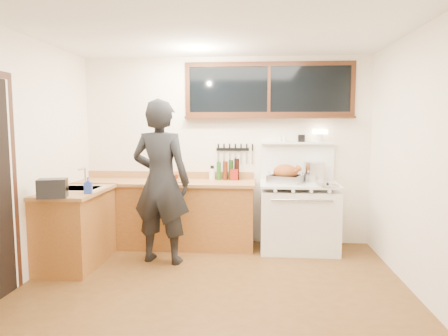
# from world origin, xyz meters

# --- Properties ---
(ground_plane) EXTENTS (4.00, 3.50, 0.02)m
(ground_plane) POSITION_xyz_m (0.00, 0.00, -0.01)
(ground_plane) COLOR #543416
(room_shell) EXTENTS (4.10, 3.60, 2.65)m
(room_shell) POSITION_xyz_m (0.00, 0.00, 1.65)
(room_shell) COLOR white
(room_shell) RESTS_ON ground
(counter_back) EXTENTS (2.44, 0.64, 1.00)m
(counter_back) POSITION_xyz_m (-0.80, 1.45, 0.45)
(counter_back) COLOR brown
(counter_back) RESTS_ON ground
(counter_left) EXTENTS (0.64, 1.09, 0.90)m
(counter_left) POSITION_xyz_m (-1.70, 0.62, 0.45)
(counter_left) COLOR brown
(counter_left) RESTS_ON ground
(sink_unit) EXTENTS (0.50, 0.45, 0.37)m
(sink_unit) POSITION_xyz_m (-1.68, 0.70, 0.85)
(sink_unit) COLOR white
(sink_unit) RESTS_ON counter_left
(vintage_stove) EXTENTS (1.02, 0.74, 1.60)m
(vintage_stove) POSITION_xyz_m (1.00, 1.41, 0.47)
(vintage_stove) COLOR white
(vintage_stove) RESTS_ON ground
(back_window) EXTENTS (2.32, 0.13, 0.77)m
(back_window) POSITION_xyz_m (0.60, 1.72, 2.06)
(back_window) COLOR black
(back_window) RESTS_ON room_shell
(knife_strip) EXTENTS (0.52, 0.03, 0.28)m
(knife_strip) POSITION_xyz_m (0.12, 1.73, 1.31)
(knife_strip) COLOR black
(knife_strip) RESTS_ON room_shell
(man) EXTENTS (0.79, 0.59, 1.96)m
(man) POSITION_xyz_m (-0.71, 0.79, 0.98)
(man) COLOR black
(man) RESTS_ON ground
(soap_bottle) EXTENTS (0.10, 0.10, 0.18)m
(soap_bottle) POSITION_xyz_m (-1.43, 0.39, 0.99)
(soap_bottle) COLOR #223CAE
(soap_bottle) RESTS_ON counter_left
(toaster) EXTENTS (0.33, 0.27, 0.20)m
(toaster) POSITION_xyz_m (-1.70, 0.12, 1.00)
(toaster) COLOR black
(toaster) RESTS_ON counter_left
(cutting_board) EXTENTS (0.40, 0.31, 0.14)m
(cutting_board) POSITION_xyz_m (-0.71, 1.38, 0.95)
(cutting_board) COLOR #A87442
(cutting_board) RESTS_ON counter_back
(roast_turkey) EXTENTS (0.51, 0.46, 0.24)m
(roast_turkey) POSITION_xyz_m (0.82, 1.42, 1.00)
(roast_turkey) COLOR silver
(roast_turkey) RESTS_ON vintage_stove
(stockpot) EXTENTS (0.29, 0.29, 0.27)m
(stockpot) POSITION_xyz_m (1.21, 1.56, 1.03)
(stockpot) COLOR silver
(stockpot) RESTS_ON vintage_stove
(saucepan) EXTENTS (0.17, 0.28, 0.11)m
(saucepan) POSITION_xyz_m (0.99, 1.56, 0.96)
(saucepan) COLOR silver
(saucepan) RESTS_ON vintage_stove
(pot_lid) EXTENTS (0.31, 0.31, 0.04)m
(pot_lid) POSITION_xyz_m (1.32, 1.16, 0.91)
(pot_lid) COLOR silver
(pot_lid) RESTS_ON vintage_stove
(coffee_tin) EXTENTS (0.10, 0.08, 0.15)m
(coffee_tin) POSITION_xyz_m (0.13, 1.62, 0.98)
(coffee_tin) COLOR maroon
(coffee_tin) RESTS_ON counter_back
(pitcher) EXTENTS (0.10, 0.10, 0.16)m
(pitcher) POSITION_xyz_m (-0.18, 1.64, 0.98)
(pitcher) COLOR white
(pitcher) RESTS_ON counter_back
(bottle_cluster) EXTENTS (0.40, 0.07, 0.30)m
(bottle_cluster) POSITION_xyz_m (0.03, 1.63, 1.03)
(bottle_cluster) COLOR black
(bottle_cluster) RESTS_ON counter_back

